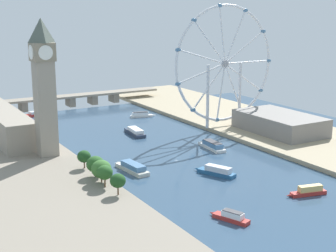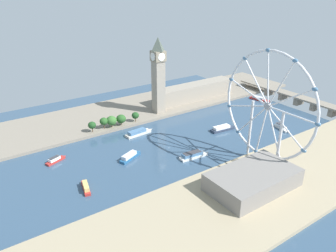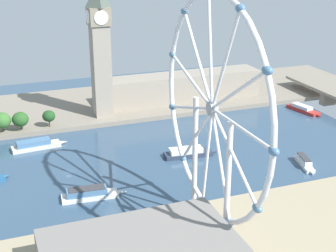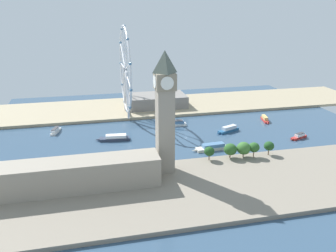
{
  "view_description": "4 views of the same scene",
  "coord_description": "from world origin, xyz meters",
  "px_view_note": "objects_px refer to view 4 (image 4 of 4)",
  "views": [
    {
      "loc": [
        -170.64,
        -280.49,
        99.11
      ],
      "look_at": [
        5.77,
        20.84,
        16.48
      ],
      "focal_mm": 54.33,
      "sensor_mm": 36.0,
      "label": 1
    },
    {
      "loc": [
        241.73,
        -169.17,
        151.35
      ],
      "look_at": [
        -13.11,
        7.94,
        14.31
      ],
      "focal_mm": 35.77,
      "sensor_mm": 36.0,
      "label": 2
    },
    {
      "loc": [
        245.37,
        -35.17,
        117.57
      ],
      "look_at": [
        -12.41,
        62.18,
        13.97
      ],
      "focal_mm": 53.11,
      "sensor_mm": 36.0,
      "label": 3
    },
    {
      "loc": [
        -313.56,
        91.43,
        121.46
      ],
      "look_at": [
        12.76,
        15.01,
        6.81
      ],
      "focal_mm": 38.26,
      "sensor_mm": 36.0,
      "label": 4
    }
  ],
  "objects_px": {
    "ferris_wheel": "(125,70)",
    "tour_boat_0": "(265,119)",
    "tour_boat_2": "(173,123)",
    "clock_tower": "(165,111)",
    "parliament_block": "(72,175)",
    "riverside_hall": "(157,101)",
    "tour_boat_1": "(56,131)",
    "tour_boat_6": "(212,147)",
    "tour_boat_5": "(228,129)",
    "tour_boat_7": "(299,136)",
    "tour_boat_4": "(115,138)"
  },
  "relations": [
    {
      "from": "clock_tower",
      "to": "riverside_hall",
      "type": "xyz_separation_m",
      "value": [
        176.21,
        -29.17,
        -39.36
      ]
    },
    {
      "from": "tour_boat_7",
      "to": "tour_boat_0",
      "type": "bearing_deg",
      "value": -104.91
    },
    {
      "from": "tour_boat_4",
      "to": "clock_tower",
      "type": "bearing_deg",
      "value": 116.44
    },
    {
      "from": "tour_boat_2",
      "to": "tour_boat_6",
      "type": "distance_m",
      "value": 73.64
    },
    {
      "from": "tour_boat_0",
      "to": "tour_boat_1",
      "type": "relative_size",
      "value": 0.99
    },
    {
      "from": "clock_tower",
      "to": "tour_boat_5",
      "type": "distance_m",
      "value": 122.63
    },
    {
      "from": "riverside_hall",
      "to": "tour_boat_5",
      "type": "height_order",
      "value": "riverside_hall"
    },
    {
      "from": "ferris_wheel",
      "to": "tour_boat_1",
      "type": "distance_m",
      "value": 98.48
    },
    {
      "from": "ferris_wheel",
      "to": "tour_boat_5",
      "type": "relative_size",
      "value": 3.57
    },
    {
      "from": "tour_boat_7",
      "to": "tour_boat_6",
      "type": "bearing_deg",
      "value": -16.23
    },
    {
      "from": "tour_boat_0",
      "to": "tour_boat_1",
      "type": "height_order",
      "value": "tour_boat_0"
    },
    {
      "from": "tour_boat_0",
      "to": "tour_boat_2",
      "type": "relative_size",
      "value": 0.74
    },
    {
      "from": "tour_boat_6",
      "to": "tour_boat_0",
      "type": "bearing_deg",
      "value": -147.69
    },
    {
      "from": "clock_tower",
      "to": "tour_boat_6",
      "type": "distance_m",
      "value": 78.3
    },
    {
      "from": "tour_boat_2",
      "to": "tour_boat_4",
      "type": "height_order",
      "value": "tour_boat_2"
    },
    {
      "from": "ferris_wheel",
      "to": "clock_tower",
      "type": "bearing_deg",
      "value": -176.14
    },
    {
      "from": "clock_tower",
      "to": "tour_boat_2",
      "type": "distance_m",
      "value": 123.14
    },
    {
      "from": "parliament_block",
      "to": "tour_boat_2",
      "type": "bearing_deg",
      "value": -39.4
    },
    {
      "from": "parliament_block",
      "to": "tour_boat_0",
      "type": "bearing_deg",
      "value": -60.48
    },
    {
      "from": "clock_tower",
      "to": "tour_boat_4",
      "type": "distance_m",
      "value": 97.59
    },
    {
      "from": "clock_tower",
      "to": "parliament_block",
      "type": "xyz_separation_m",
      "value": [
        -13.3,
        66.62,
        -36.29
      ]
    },
    {
      "from": "riverside_hall",
      "to": "tour_boat_2",
      "type": "bearing_deg",
      "value": -176.23
    },
    {
      "from": "clock_tower",
      "to": "tour_boat_7",
      "type": "bearing_deg",
      "value": -72.49
    },
    {
      "from": "riverside_hall",
      "to": "tour_boat_7",
      "type": "bearing_deg",
      "value": -139.82
    },
    {
      "from": "ferris_wheel",
      "to": "riverside_hall",
      "type": "height_order",
      "value": "ferris_wheel"
    },
    {
      "from": "ferris_wheel",
      "to": "tour_boat_0",
      "type": "xyz_separation_m",
      "value": [
        -50.27,
        -144.87,
        -51.08
      ]
    },
    {
      "from": "ferris_wheel",
      "to": "tour_boat_7",
      "type": "height_order",
      "value": "ferris_wheel"
    },
    {
      "from": "parliament_block",
      "to": "tour_boat_4",
      "type": "xyz_separation_m",
      "value": [
        93.06,
        -35.98,
        -10.86
      ]
    },
    {
      "from": "tour_boat_6",
      "to": "clock_tower",
      "type": "bearing_deg",
      "value": 31.52
    },
    {
      "from": "tour_boat_2",
      "to": "parliament_block",
      "type": "bearing_deg",
      "value": 55.69
    },
    {
      "from": "riverside_hall",
      "to": "tour_boat_6",
      "type": "relative_size",
      "value": 2.06
    },
    {
      "from": "ferris_wheel",
      "to": "tour_boat_6",
      "type": "distance_m",
      "value": 138.75
    },
    {
      "from": "riverside_hall",
      "to": "tour_boat_5",
      "type": "relative_size",
      "value": 2.53
    },
    {
      "from": "tour_boat_6",
      "to": "tour_boat_2",
      "type": "bearing_deg",
      "value": -81.56
    },
    {
      "from": "tour_boat_5",
      "to": "parliament_block",
      "type": "bearing_deg",
      "value": 8.18
    },
    {
      "from": "parliament_block",
      "to": "tour_boat_2",
      "type": "relative_size",
      "value": 3.65
    },
    {
      "from": "clock_tower",
      "to": "riverside_hall",
      "type": "height_order",
      "value": "clock_tower"
    },
    {
      "from": "ferris_wheel",
      "to": "tour_boat_5",
      "type": "xyz_separation_m",
      "value": [
        -73.38,
        -92.73,
        -50.89
      ]
    },
    {
      "from": "riverside_hall",
      "to": "tour_boat_2",
      "type": "distance_m",
      "value": 68.06
    },
    {
      "from": "riverside_hall",
      "to": "tour_boat_2",
      "type": "xyz_separation_m",
      "value": [
        -67.48,
        -4.44,
        -7.66
      ]
    },
    {
      "from": "tour_boat_0",
      "to": "tour_boat_7",
      "type": "relative_size",
      "value": 1.11
    },
    {
      "from": "ferris_wheel",
      "to": "tour_boat_4",
      "type": "bearing_deg",
      "value": 163.98
    },
    {
      "from": "riverside_hall",
      "to": "tour_boat_1",
      "type": "relative_size",
      "value": 2.89
    },
    {
      "from": "clock_tower",
      "to": "ferris_wheel",
      "type": "distance_m",
      "value": 151.35
    },
    {
      "from": "tour_boat_4",
      "to": "tour_boat_7",
      "type": "bearing_deg",
      "value": 173.74
    },
    {
      "from": "parliament_block",
      "to": "tour_boat_2",
      "type": "xyz_separation_m",
      "value": [
        122.03,
        -100.23,
        -10.74
      ]
    },
    {
      "from": "ferris_wheel",
      "to": "tour_boat_4",
      "type": "height_order",
      "value": "ferris_wheel"
    },
    {
      "from": "clock_tower",
      "to": "tour_boat_6",
      "type": "relative_size",
      "value": 2.64
    },
    {
      "from": "ferris_wheel",
      "to": "tour_boat_1",
      "type": "relative_size",
      "value": 4.07
    },
    {
      "from": "tour_boat_2",
      "to": "tour_boat_5",
      "type": "height_order",
      "value": "tour_boat_5"
    }
  ]
}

